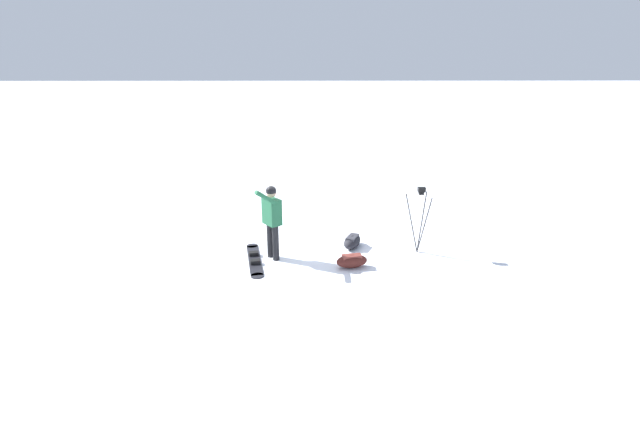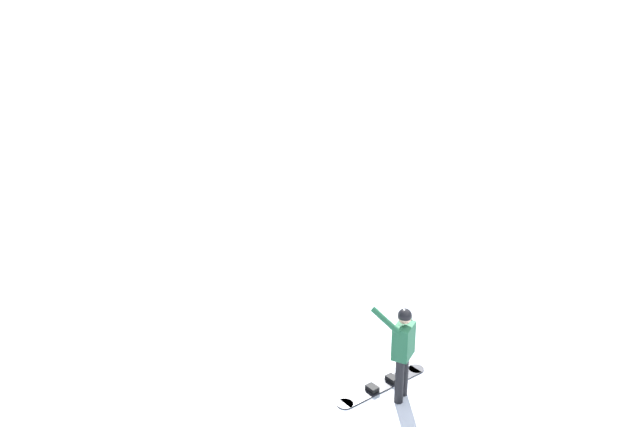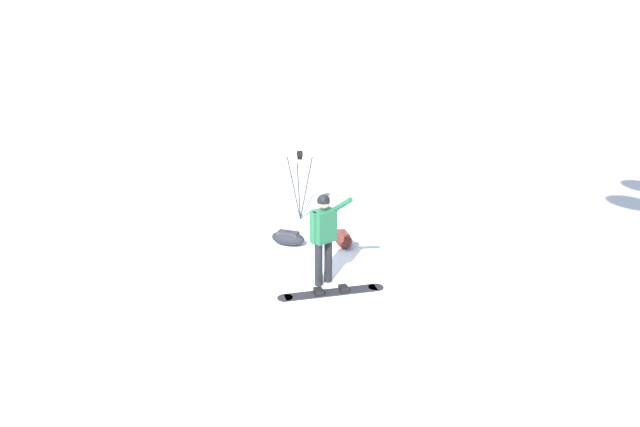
{
  "view_description": "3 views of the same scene",
  "coord_description": "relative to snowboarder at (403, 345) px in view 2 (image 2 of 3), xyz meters",
  "views": [
    {
      "loc": [
        -9.57,
        -0.31,
        3.93
      ],
      "look_at": [
        -0.85,
        -0.51,
        1.05
      ],
      "focal_mm": 24.65,
      "sensor_mm": 36.0,
      "label": 1
    },
    {
      "loc": [
        -6.03,
        -7.05,
        6.73
      ],
      "look_at": [
        -1.9,
        1.09,
        3.19
      ],
      "focal_mm": 38.14,
      "sensor_mm": 36.0,
      "label": 2
    },
    {
      "loc": [
        0.08,
        11.64,
        5.33
      ],
      "look_at": [
        -0.76,
        -0.65,
        0.87
      ],
      "focal_mm": 39.75,
      "sensor_mm": 36.0,
      "label": 3
    }
  ],
  "objects": [
    {
      "name": "snowboard",
      "position": [
        -0.1,
        0.39,
        -0.96
      ],
      "size": [
        1.83,
        0.56,
        0.1
      ],
      "color": "black",
      "rests_on": "ground_plane"
    },
    {
      "name": "snowboarder",
      "position": [
        0.0,
        0.0,
        0.0
      ],
      "size": [
        0.71,
        0.54,
        1.65
      ],
      "color": "black",
      "rests_on": "ground_plane"
    },
    {
      "name": "ground_plane",
      "position": [
        0.74,
        -0.51,
        -0.98
      ],
      "size": [
        300.0,
        300.0,
        0.0
      ],
      "primitive_type": "plane",
      "color": "white"
    }
  ]
}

